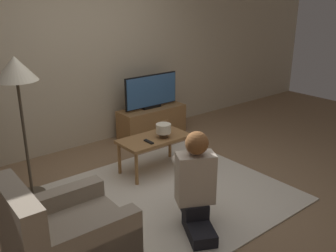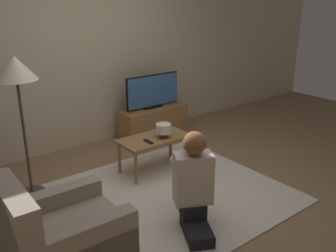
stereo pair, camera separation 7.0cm
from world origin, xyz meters
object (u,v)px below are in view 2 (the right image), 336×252
(armchair, at_px, (63,242))
(table_lamp, at_px, (163,129))
(floor_lamp, at_px, (17,77))
(tv, at_px, (153,91))
(person_kneeling, at_px, (193,181))
(coffee_table, at_px, (154,141))

(armchair, relative_size, table_lamp, 4.80)
(floor_lamp, bearing_deg, armchair, -98.79)
(tv, xyz_separation_m, table_lamp, (-0.63, -1.08, -0.15))
(person_kneeling, bearing_deg, armchair, 19.27)
(tv, relative_size, armchair, 1.06)
(floor_lamp, relative_size, person_kneeling, 1.60)
(floor_lamp, bearing_deg, coffee_table, -14.35)
(tv, height_order, person_kneeling, person_kneeling)
(tv, distance_m, table_lamp, 1.26)
(armchair, distance_m, person_kneeling, 1.21)
(coffee_table, xyz_separation_m, table_lamp, (0.08, -0.07, 0.16))
(armchair, xyz_separation_m, person_kneeling, (1.18, -0.17, 0.21))
(coffee_table, bearing_deg, tv, 54.87)
(coffee_table, relative_size, floor_lamp, 0.57)
(floor_lamp, height_order, person_kneeling, floor_lamp)
(floor_lamp, distance_m, armchair, 1.72)
(armchair, bearing_deg, coffee_table, -56.60)
(person_kneeling, distance_m, table_lamp, 1.22)
(person_kneeling, xyz_separation_m, table_lamp, (0.51, 1.11, 0.05))
(floor_lamp, xyz_separation_m, armchair, (-0.21, -1.37, -1.02))
(table_lamp, bearing_deg, tv, 59.89)
(armchair, height_order, person_kneeling, person_kneeling)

